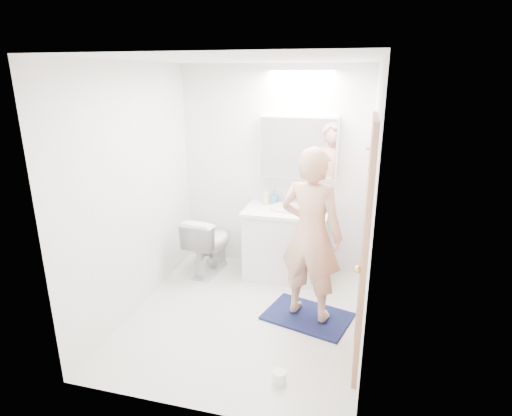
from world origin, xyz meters
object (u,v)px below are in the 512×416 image
(vanity_cabinet, at_px, (285,245))
(soap_bottle_a, at_px, (266,196))
(person, at_px, (311,235))
(soap_bottle_b, at_px, (275,197))
(toothbrush_cup, at_px, (310,204))
(toilet_paper_roll, at_px, (279,377))
(toilet, at_px, (209,244))
(medicine_cabinet, at_px, (298,147))

(vanity_cabinet, relative_size, soap_bottle_a, 4.37)
(person, distance_m, soap_bottle_b, 1.16)
(toothbrush_cup, bearing_deg, person, -82.24)
(person, relative_size, soap_bottle_b, 10.06)
(soap_bottle_b, xyz_separation_m, toilet_paper_roll, (0.47, -1.97, -0.85))
(toilet, xyz_separation_m, toothbrush_cup, (1.16, 0.28, 0.51))
(medicine_cabinet, relative_size, toilet, 1.24)
(medicine_cabinet, bearing_deg, vanity_cabinet, -111.94)
(person, xyz_separation_m, soap_bottle_a, (-0.66, 0.98, 0.05))
(person, relative_size, toothbrush_cup, 17.38)
(vanity_cabinet, bearing_deg, toilet_paper_roll, -80.47)
(toilet, relative_size, toothbrush_cup, 7.50)
(vanity_cabinet, bearing_deg, medicine_cabinet, 68.06)
(person, bearing_deg, toothbrush_cup, -66.71)
(toilet, relative_size, toilet_paper_roll, 6.46)
(soap_bottle_b, bearing_deg, toilet, -158.02)
(vanity_cabinet, xyz_separation_m, toilet_paper_roll, (0.30, -1.79, -0.34))
(soap_bottle_a, xyz_separation_m, soap_bottle_b, (0.10, 0.03, -0.02))
(vanity_cabinet, distance_m, person, 1.04)
(person, height_order, toilet_paper_roll, person)
(toothbrush_cup, bearing_deg, toilet, -166.63)
(person, relative_size, toilet_paper_roll, 14.96)
(medicine_cabinet, relative_size, soap_bottle_b, 5.38)
(person, bearing_deg, medicine_cabinet, -58.23)
(soap_bottle_b, bearing_deg, toothbrush_cup, -2.69)
(toilet_paper_roll, bearing_deg, soap_bottle_a, 106.45)
(medicine_cabinet, height_order, person, medicine_cabinet)
(medicine_cabinet, height_order, soap_bottle_a, medicine_cabinet)
(vanity_cabinet, xyz_separation_m, soap_bottle_b, (-0.17, 0.18, 0.51))
(person, bearing_deg, toilet, -13.48)
(vanity_cabinet, xyz_separation_m, medicine_cabinet, (0.08, 0.21, 1.11))
(person, height_order, soap_bottle_b, person)
(toilet, height_order, soap_bottle_b, soap_bottle_b)
(medicine_cabinet, bearing_deg, toilet_paper_roll, -83.83)
(toilet_paper_roll, bearing_deg, vanity_cabinet, 99.53)
(soap_bottle_a, height_order, toothbrush_cup, soap_bottle_a)
(person, xyz_separation_m, soap_bottle_b, (-0.56, 1.01, 0.03))
(soap_bottle_b, bearing_deg, vanity_cabinet, -46.16)
(soap_bottle_b, xyz_separation_m, toothbrush_cup, (0.43, -0.02, -0.04))
(toilet_paper_roll, bearing_deg, person, 84.85)
(soap_bottle_a, xyz_separation_m, toilet_paper_roll, (0.57, -1.94, -0.87))
(medicine_cabinet, xyz_separation_m, person, (0.30, -1.04, -0.63))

